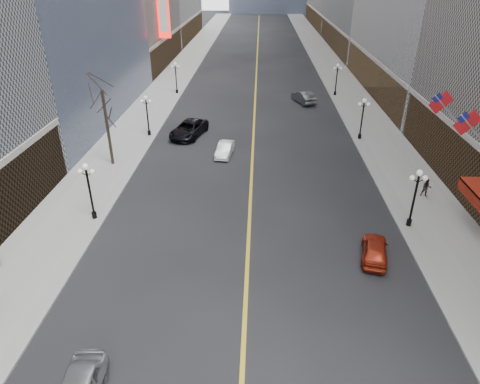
# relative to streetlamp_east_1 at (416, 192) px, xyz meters

# --- Properties ---
(sidewalk_east) EXTENTS (6.00, 230.00, 0.15)m
(sidewalk_east) POSITION_rel_streetlamp_east_1_xyz_m (2.20, 40.00, -2.83)
(sidewalk_east) COLOR gray
(sidewalk_east) RESTS_ON ground
(sidewalk_west) EXTENTS (6.00, 230.00, 0.15)m
(sidewalk_west) POSITION_rel_streetlamp_east_1_xyz_m (-25.80, 40.00, -2.83)
(sidewalk_west) COLOR gray
(sidewalk_west) RESTS_ON ground
(lane_line) EXTENTS (0.25, 200.00, 0.02)m
(lane_line) POSITION_rel_streetlamp_east_1_xyz_m (-11.80, 50.00, -2.89)
(lane_line) COLOR gold
(lane_line) RESTS_ON ground
(streetlamp_east_1) EXTENTS (1.26, 0.44, 4.52)m
(streetlamp_east_1) POSITION_rel_streetlamp_east_1_xyz_m (0.00, 0.00, 0.00)
(streetlamp_east_1) COLOR black
(streetlamp_east_1) RESTS_ON sidewalk_east
(streetlamp_east_2) EXTENTS (1.26, 0.44, 4.52)m
(streetlamp_east_2) POSITION_rel_streetlamp_east_1_xyz_m (0.00, 18.00, 0.00)
(streetlamp_east_2) COLOR black
(streetlamp_east_2) RESTS_ON sidewalk_east
(streetlamp_east_3) EXTENTS (1.26, 0.44, 4.52)m
(streetlamp_east_3) POSITION_rel_streetlamp_east_1_xyz_m (0.00, 36.00, 0.00)
(streetlamp_east_3) COLOR black
(streetlamp_east_3) RESTS_ON sidewalk_east
(streetlamp_west_1) EXTENTS (1.26, 0.44, 4.52)m
(streetlamp_west_1) POSITION_rel_streetlamp_east_1_xyz_m (-23.60, 0.00, 0.00)
(streetlamp_west_1) COLOR black
(streetlamp_west_1) RESTS_ON sidewalk_west
(streetlamp_west_2) EXTENTS (1.26, 0.44, 4.52)m
(streetlamp_west_2) POSITION_rel_streetlamp_east_1_xyz_m (-23.60, 18.00, 0.00)
(streetlamp_west_2) COLOR black
(streetlamp_west_2) RESTS_ON sidewalk_west
(streetlamp_west_3) EXTENTS (1.26, 0.44, 4.52)m
(streetlamp_west_3) POSITION_rel_streetlamp_east_1_xyz_m (-23.60, 36.00, 0.00)
(streetlamp_west_3) COLOR black
(streetlamp_west_3) RESTS_ON sidewalk_west
(flag_4) EXTENTS (2.87, 0.12, 2.87)m
(flag_4) POSITION_rel_streetlamp_east_1_xyz_m (3.51, 2.00, 4.39)
(flag_4) COLOR #B2B2B7
(flag_4) RESTS_ON ground
(flag_5) EXTENTS (2.87, 0.12, 2.87)m
(flag_5) POSITION_rel_streetlamp_east_1_xyz_m (3.51, 7.00, 4.39)
(flag_5) COLOR #B2B2B7
(flag_5) RESTS_ON ground
(awning_c) EXTENTS (1.40, 4.00, 0.93)m
(awning_c) POSITION_rel_streetlamp_east_1_xyz_m (4.30, -0.00, 0.18)
(awning_c) COLOR maroon
(awning_c) RESTS_ON ground
(theatre_marquee) EXTENTS (2.00, 0.55, 12.00)m
(theatre_marquee) POSITION_rel_streetlamp_east_1_xyz_m (-27.68, 50.00, 9.10)
(theatre_marquee) COLOR red
(theatre_marquee) RESTS_ON ground
(tree_west_far) EXTENTS (3.60, 3.60, 7.92)m
(tree_west_far) POSITION_rel_streetlamp_east_1_xyz_m (-25.30, 10.00, 3.34)
(tree_west_far) COLOR #2D231C
(tree_west_far) RESTS_ON sidewalk_west
(car_nb_mid) EXTENTS (1.83, 4.10, 1.31)m
(car_nb_mid) POSITION_rel_streetlamp_east_1_xyz_m (-14.62, 12.90, -2.25)
(car_nb_mid) COLOR white
(car_nb_mid) RESTS_ON ground
(car_nb_far) EXTENTS (4.25, 6.64, 1.70)m
(car_nb_far) POSITION_rel_streetlamp_east_1_xyz_m (-19.10, 18.24, -2.05)
(car_nb_far) COLOR black
(car_nb_far) RESTS_ON ground
(car_sb_mid) EXTENTS (2.47, 4.28, 1.37)m
(car_sb_mid) POSITION_rel_streetlamp_east_1_xyz_m (-3.46, -3.99, -2.22)
(car_sb_mid) COLOR maroon
(car_sb_mid) RESTS_ON ground
(car_sb_far) EXTENTS (3.38, 5.24, 1.63)m
(car_sb_far) POSITION_rel_streetlamp_east_1_xyz_m (-5.00, 32.19, -2.09)
(car_sb_far) COLOR #424749
(car_sb_far) RESTS_ON ground
(ped_east_walk) EXTENTS (0.83, 0.54, 1.59)m
(ped_east_walk) POSITION_rel_streetlamp_east_1_xyz_m (2.71, 4.60, -1.96)
(ped_east_walk) COLOR black
(ped_east_walk) RESTS_ON sidewalk_east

